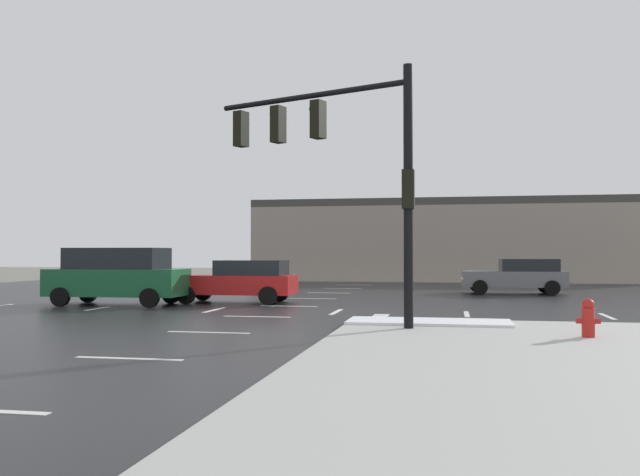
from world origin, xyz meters
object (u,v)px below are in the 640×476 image
at_px(fire_hydrant, 588,318).
at_px(sedan_red, 239,280).
at_px(suv_green, 117,275).
at_px(traffic_signal_mast, 341,152).
at_px(sedan_grey, 517,275).

xyz_separation_m(fire_hydrant, sedan_red, (-10.52, 9.51, 0.32)).
relative_size(fire_hydrant, suv_green, 0.16).
height_order(traffic_signal_mast, sedan_red, traffic_signal_mast).
relative_size(fire_hydrant, sedan_grey, 0.17).
relative_size(traffic_signal_mast, fire_hydrant, 7.69).
xyz_separation_m(traffic_signal_mast, suv_green, (-9.04, 6.05, -3.27)).
bearing_deg(suv_green, fire_hydrant, 150.33).
bearing_deg(suv_green, sedan_red, -157.00).
xyz_separation_m(fire_hydrant, sedan_grey, (0.16, 17.07, 0.32)).
bearing_deg(sedan_red, traffic_signal_mast, 122.28).
distance_m(fire_hydrant, sedan_red, 14.18).
height_order(fire_hydrant, sedan_grey, sedan_grey).
height_order(traffic_signal_mast, fire_hydrant, traffic_signal_mast).
bearing_deg(sedan_red, sedan_grey, -145.43).
bearing_deg(sedan_grey, sedan_red, 33.39).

